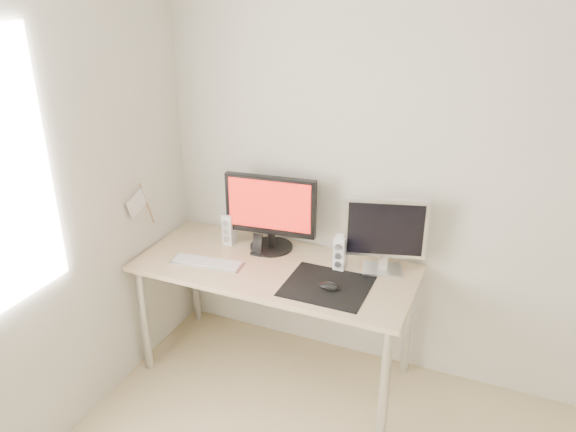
% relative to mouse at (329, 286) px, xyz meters
% --- Properties ---
extents(wall_back, '(3.50, 0.00, 3.50)m').
position_rel_mouse_xyz_m(wall_back, '(0.56, 0.49, 0.50)').
color(wall_back, silver).
rests_on(wall_back, ground).
extents(mousepad, '(0.45, 0.40, 0.00)m').
position_rel_mouse_xyz_m(mousepad, '(-0.02, 0.03, -0.02)').
color(mousepad, black).
rests_on(mousepad, desk).
extents(mouse, '(0.11, 0.06, 0.04)m').
position_rel_mouse_xyz_m(mouse, '(0.00, 0.00, 0.00)').
color(mouse, black).
rests_on(mouse, mousepad).
extents(desk, '(1.60, 0.70, 0.73)m').
position_rel_mouse_xyz_m(desk, '(-0.37, 0.12, -0.10)').
color(desk, '#D1B587').
rests_on(desk, ground).
extents(main_monitor, '(0.55, 0.29, 0.47)m').
position_rel_mouse_xyz_m(main_monitor, '(-0.48, 0.32, 0.23)').
color(main_monitor, black).
rests_on(main_monitor, desk).
extents(second_monitor, '(0.44, 0.21, 0.43)m').
position_rel_mouse_xyz_m(second_monitor, '(0.21, 0.31, 0.22)').
color(second_monitor, silver).
rests_on(second_monitor, desk).
extents(speaker_left, '(0.06, 0.08, 0.20)m').
position_rel_mouse_xyz_m(speaker_left, '(-0.75, 0.28, 0.08)').
color(speaker_left, white).
rests_on(speaker_left, desk).
extents(speaker_right, '(0.06, 0.08, 0.20)m').
position_rel_mouse_xyz_m(speaker_right, '(-0.02, 0.24, 0.08)').
color(speaker_right, white).
rests_on(speaker_right, desk).
extents(keyboard, '(0.43, 0.17, 0.02)m').
position_rel_mouse_xyz_m(keyboard, '(-0.74, -0.00, -0.02)').
color(keyboard, '#A9A9AB').
rests_on(keyboard, desk).
extents(phone_dock, '(0.07, 0.06, 0.13)m').
position_rel_mouse_xyz_m(phone_dock, '(-0.52, 0.22, 0.02)').
color(phone_dock, black).
rests_on(phone_dock, desk).
extents(pennant, '(0.01, 0.23, 0.29)m').
position_rel_mouse_xyz_m(pennant, '(-1.16, -0.02, 0.30)').
color(pennant, '#A57F54').
rests_on(pennant, wall_left).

